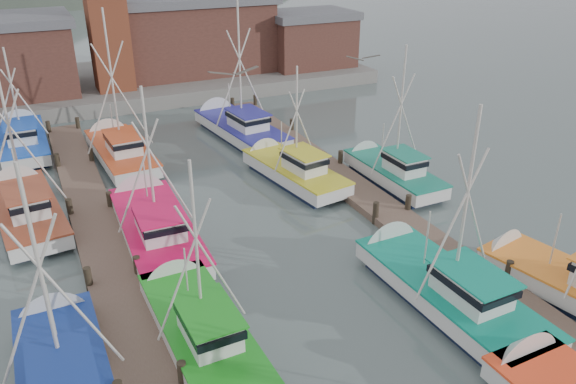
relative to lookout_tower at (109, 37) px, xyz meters
name	(u,v)px	position (x,y,z in m)	size (l,w,h in m)	color
ground	(317,309)	(2.00, -33.00, -5.55)	(260.00, 260.00, 0.00)	#4B5A59
dock_left	(119,294)	(-5.00, -28.96, -5.34)	(2.30, 46.00, 1.50)	brown
dock_right	(402,224)	(9.00, -28.96, -5.34)	(2.30, 46.00, 1.50)	brown
quay	(131,82)	(2.00, 4.00, -4.95)	(44.00, 16.00, 1.20)	slate
shed_center	(190,33)	(8.00, 4.00, -0.86)	(14.84, 9.54, 6.90)	#562F26
shed_right	(309,38)	(19.00, 1.00, -1.71)	(8.48, 6.36, 5.20)	#562F26
lookout_tower	(109,37)	(0.00, 0.00, 0.00)	(3.60, 3.60, 8.50)	brown
boat_4	(198,324)	(-2.80, -32.74, -4.87)	(3.25, 8.53, 8.05)	#101936
boat_5	(439,285)	(6.76, -34.53, -4.87)	(3.75, 9.58, 9.24)	#101936
boat_6	(64,373)	(-7.45, -33.26, -4.87)	(3.72, 8.85, 9.06)	#101936
boat_7	(569,283)	(11.59, -36.66, -4.87)	(4.25, 8.89, 8.57)	#101936
boat_8	(154,225)	(-2.49, -24.57, -4.87)	(3.55, 9.82, 8.59)	#101936
boat_9	(290,169)	(6.43, -21.18, -4.87)	(3.79, 8.69, 7.64)	#101936
boat_10	(26,208)	(-8.03, -19.93, -4.87)	(3.88, 9.35, 9.49)	#101936
boat_11	(389,170)	(11.66, -23.86, -4.87)	(3.48, 7.87, 8.72)	#101936
boat_12	(119,150)	(-2.20, -13.60, -4.86)	(4.12, 9.32, 10.39)	#101936
boat_13	(237,127)	(6.35, -12.45, -4.86)	(4.22, 10.18, 10.48)	#101936
boat_14	(23,139)	(-7.76, -8.67, -4.87)	(3.31, 9.26, 7.77)	#101936
gull_near	(234,73)	(-1.37, -33.75, 4.41)	(1.55, 0.63, 0.24)	gray
gull_far	(363,58)	(6.05, -29.05, 3.26)	(1.49, 0.65, 0.24)	gray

